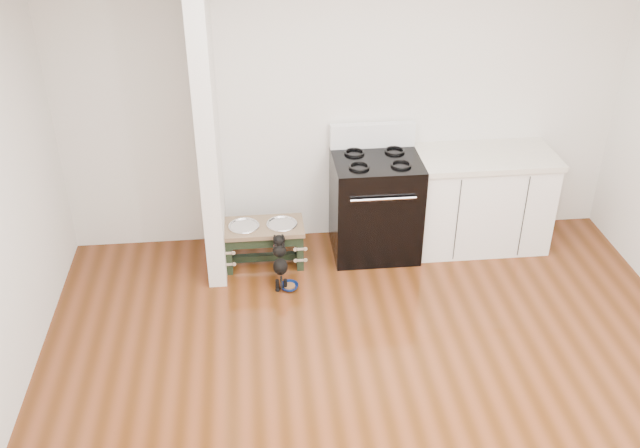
# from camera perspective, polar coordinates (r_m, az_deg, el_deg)

# --- Properties ---
(ground) EXTENTS (5.00, 5.00, 0.00)m
(ground) POSITION_cam_1_polar(r_m,az_deg,el_deg) (4.97, 5.65, -15.65)
(ground) COLOR #48240C
(ground) RESTS_ON ground
(room_shell) EXTENTS (5.00, 5.00, 5.00)m
(room_shell) POSITION_cam_1_polar(r_m,az_deg,el_deg) (3.96, 6.83, 0.78)
(room_shell) COLOR silver
(room_shell) RESTS_ON ground
(partition_wall) EXTENTS (0.15, 0.80, 2.70)m
(partition_wall) POSITION_cam_1_polar(r_m,az_deg,el_deg) (5.89, -9.03, 8.04)
(partition_wall) COLOR silver
(partition_wall) RESTS_ON ground
(oven_range) EXTENTS (0.76, 0.69, 1.14)m
(oven_range) POSITION_cam_1_polar(r_m,az_deg,el_deg) (6.41, 4.44, 1.60)
(oven_range) COLOR black
(oven_range) RESTS_ON ground
(cabinet_run) EXTENTS (1.24, 0.64, 0.91)m
(cabinet_run) POSITION_cam_1_polar(r_m,az_deg,el_deg) (6.67, 12.73, 1.88)
(cabinet_run) COLOR white
(cabinet_run) RESTS_ON ground
(dog_feeder) EXTENTS (0.71, 0.38, 0.41)m
(dog_feeder) POSITION_cam_1_polar(r_m,az_deg,el_deg) (6.31, -4.54, -1.02)
(dog_feeder) COLOR black
(dog_feeder) RESTS_ON ground
(puppy) EXTENTS (0.12, 0.37, 0.43)m
(puppy) POSITION_cam_1_polar(r_m,az_deg,el_deg) (6.05, -3.22, -2.90)
(puppy) COLOR black
(puppy) RESTS_ON ground
(floor_bowl) EXTENTS (0.20, 0.20, 0.05)m
(floor_bowl) POSITION_cam_1_polar(r_m,az_deg,el_deg) (6.10, -2.47, -5.03)
(floor_bowl) COLOR #0C1E54
(floor_bowl) RESTS_ON ground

